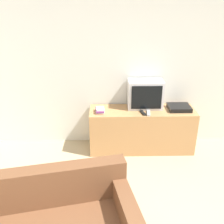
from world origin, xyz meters
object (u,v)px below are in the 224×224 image
at_px(tv_stand, 141,129).
at_px(set_top_box, 179,108).
at_px(television, 145,94).
at_px(book_stack, 100,110).
at_px(remote_on_stand, 143,113).
at_px(remote_secondary, 149,113).

bearing_deg(tv_stand, set_top_box, 0.45).
bearing_deg(television, set_top_box, -10.57).
bearing_deg(set_top_box, book_stack, -176.46).
xyz_separation_m(book_stack, remote_on_stand, (0.64, -0.07, -0.02)).
bearing_deg(tv_stand, book_stack, -173.78).
distance_m(book_stack, set_top_box, 1.23).
bearing_deg(set_top_box, tv_stand, -179.55).
relative_size(tv_stand, book_stack, 8.59).
relative_size(tv_stand, set_top_box, 4.85).
xyz_separation_m(tv_stand, remote_on_stand, (-0.01, -0.14, 0.35)).
xyz_separation_m(tv_stand, remote_secondary, (0.07, -0.15, 0.35)).
relative_size(television, set_top_box, 1.60).
bearing_deg(book_stack, remote_secondary, -6.13).
height_order(tv_stand, book_stack, book_stack).
relative_size(tv_stand, remote_secondary, 8.33).
height_order(book_stack, remote_on_stand, book_stack).
height_order(television, remote_secondary, television).
distance_m(remote_on_stand, remote_secondary, 0.08).
relative_size(tv_stand, television, 3.04).
height_order(book_stack, remote_secondary, book_stack).
bearing_deg(remote_on_stand, book_stack, 173.93).
distance_m(tv_stand, remote_secondary, 0.39).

